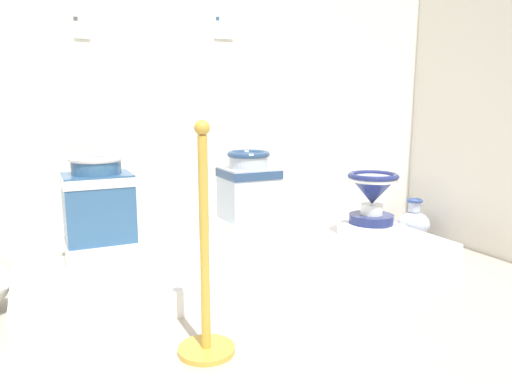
% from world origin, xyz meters
% --- Properties ---
extents(wall_back, '(3.59, 0.06, 3.29)m').
position_xyz_m(wall_back, '(1.70, 2.81, 1.65)').
color(wall_back, silver).
rests_on(wall_back, ground_plane).
extents(display_platform, '(2.73, 0.88, 0.14)m').
position_xyz_m(display_platform, '(1.70, 2.33, 0.07)').
color(display_platform, white).
rests_on(display_platform, ground_plane).
extents(plinth_block_tall_cobalt, '(0.36, 0.37, 0.18)m').
position_xyz_m(plinth_block_tall_cobalt, '(0.80, 2.37, 0.23)').
color(plinth_block_tall_cobalt, white).
rests_on(plinth_block_tall_cobalt, display_platform).
extents(antique_toilet_tall_cobalt, '(0.36, 0.30, 0.47)m').
position_xyz_m(antique_toilet_tall_cobalt, '(0.80, 2.37, 0.56)').
color(antique_toilet_tall_cobalt, '#2F5987').
rests_on(antique_toilet_tall_cobalt, plinth_block_tall_cobalt).
extents(plinth_block_squat_floral, '(0.40, 0.38, 0.22)m').
position_xyz_m(plinth_block_squat_floral, '(1.69, 2.34, 0.25)').
color(plinth_block_squat_floral, white).
rests_on(plinth_block_squat_floral, display_platform).
extents(antique_toilet_squat_floral, '(0.32, 0.30, 0.42)m').
position_xyz_m(antique_toilet_squat_floral, '(1.69, 2.34, 0.57)').
color(antique_toilet_squat_floral, silver).
rests_on(antique_toilet_squat_floral, plinth_block_squat_floral).
extents(plinth_block_leftmost, '(0.36, 0.30, 0.10)m').
position_xyz_m(plinth_block_leftmost, '(2.63, 2.32, 0.19)').
color(plinth_block_leftmost, white).
rests_on(plinth_block_leftmost, display_platform).
extents(antique_toilet_leftmost, '(0.35, 0.35, 0.36)m').
position_xyz_m(antique_toilet_leftmost, '(2.63, 2.32, 0.45)').
color(antique_toilet_leftmost, navy).
rests_on(antique_toilet_leftmost, plinth_block_leftmost).
extents(info_placard_first, '(0.09, 0.01, 0.14)m').
position_xyz_m(info_placard_first, '(0.81, 2.78, 1.51)').
color(info_placard_first, white).
extents(info_placard_second, '(0.14, 0.01, 0.16)m').
position_xyz_m(info_placard_second, '(1.71, 2.78, 1.57)').
color(info_placard_second, white).
extents(decorative_vase_corner, '(0.25, 0.25, 0.33)m').
position_xyz_m(decorative_vase_corner, '(3.19, 2.49, 0.13)').
color(decorative_vase_corner, navy).
rests_on(decorative_vase_corner, ground_plane).
extents(stanchion_post_near_left, '(0.25, 0.25, 1.00)m').
position_xyz_m(stanchion_post_near_left, '(1.11, 1.51, 0.30)').
color(stanchion_post_near_left, gold).
rests_on(stanchion_post_near_left, ground_plane).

